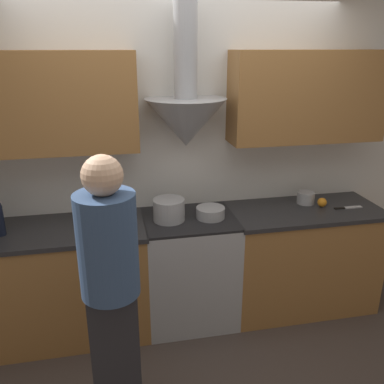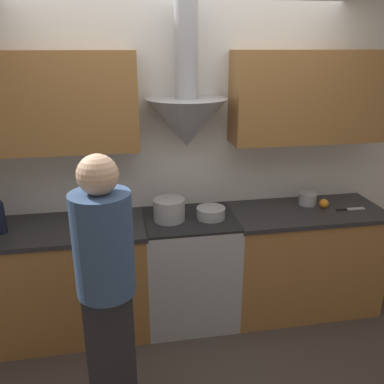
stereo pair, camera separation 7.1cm
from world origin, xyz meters
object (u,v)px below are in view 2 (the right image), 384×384
stove_range (190,268)px  person_foreground_left (107,291)px  stock_pot (169,210)px  mixing_bowl (211,213)px  saucepan (308,199)px  orange_fruit (324,203)px

stove_range → person_foreground_left: (-0.61, -0.97, 0.49)m
stock_pot → stove_range: bearing=3.9°
stock_pot → mixing_bowl: 0.33m
stove_range → mixing_bowl: 0.52m
saucepan → person_foreground_left: 1.97m
stove_range → orange_fruit: (1.13, 0.01, 0.49)m
saucepan → person_foreground_left: bearing=-146.7°
stove_range → person_foreground_left: person_foreground_left is taller
stove_range → saucepan: size_ratio=6.19×
stock_pot → mixing_bowl: size_ratio=1.09×
stock_pot → saucepan: (1.19, 0.12, -0.03)m
orange_fruit → saucepan: saucepan is taller
mixing_bowl → saucepan: 0.88m
mixing_bowl → saucepan: (0.87, 0.14, 0.01)m
saucepan → person_foreground_left: (-1.64, -1.08, -0.01)m
orange_fruit → person_foreground_left: person_foreground_left is taller
saucepan → mixing_bowl: bearing=-170.9°
saucepan → stove_range: bearing=-173.9°
stock_pot → person_foreground_left: size_ratio=0.14×
mixing_bowl → person_foreground_left: (-0.77, -0.94, -0.00)m
stove_range → stock_pot: size_ratio=3.76×
orange_fruit → saucepan: size_ratio=0.52×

